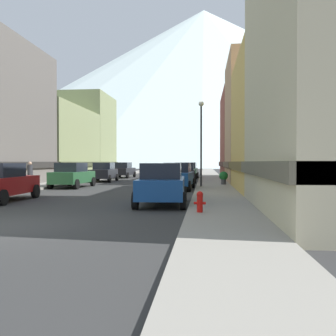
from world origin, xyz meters
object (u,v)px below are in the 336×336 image
object	(u,v)px
car_left_0	(1,182)
car_left_3	(123,170)
car_left_2	(104,172)
car_right_0	(162,184)
pedestrian_2	(65,173)
car_right_1	(177,176)
car_left_1	(72,175)
potted_plant_0	(224,177)
streetlamp_right	(201,131)
fire_hydrant_near	(200,201)
car_right_2	(185,172)
pedestrian_0	(30,175)
car_right_3	(188,170)

from	to	relation	value
car_left_0	car_left_3	size ratio (longest dim) A/B	1.00
car_left_2	car_right_0	xyz separation A→B (m)	(7.60, -17.81, 0.00)
car_left_0	pedestrian_2	xyz separation A→B (m)	(-2.45, 14.07, -0.03)
car_left_3	car_right_1	bearing A→B (deg)	-66.31
car_left_1	car_left_2	bearing A→B (deg)	90.01
car_left_1	car_right_1	size ratio (longest dim) A/B	0.99
car_left_0	car_right_0	xyz separation A→B (m)	(7.60, -0.55, 0.00)
car_right_0	car_left_3	bearing A→B (deg)	106.29
car_left_2	potted_plant_0	world-z (taller)	car_left_2
car_left_0	potted_plant_0	world-z (taller)	car_left_0
car_left_0	streetlamp_right	size ratio (longest dim) A/B	0.76
car_left_0	pedestrian_2	size ratio (longest dim) A/B	2.84
potted_plant_0	streetlamp_right	size ratio (longest dim) A/B	0.17
car_left_0	fire_hydrant_near	size ratio (longest dim) A/B	6.36
car_right_2	car_right_1	bearing A→B (deg)	-89.99
car_left_0	potted_plant_0	xyz separation A→B (m)	(10.80, 11.56, -0.18)
car_right_0	pedestrian_0	bearing A→B (deg)	140.31
car_right_1	potted_plant_0	xyz separation A→B (m)	(3.20, 3.43, -0.18)
car_right_0	pedestrian_2	bearing A→B (deg)	124.51
car_left_0	car_right_2	bearing A→B (deg)	65.30
car_right_0	pedestrian_0	xyz separation A→B (m)	(-10.05, 8.34, 0.04)
car_right_0	potted_plant_0	size ratio (longest dim) A/B	4.60
car_right_0	car_left_1	bearing A→B (deg)	127.90
fire_hydrant_near	pedestrian_0	xyz separation A→B (m)	(-11.70, 11.57, 0.41)
car_right_3	car_right_1	bearing A→B (deg)	-90.00
car_right_3	potted_plant_0	size ratio (longest dim) A/B	4.58
car_right_1	fire_hydrant_near	world-z (taller)	car_right_1
car_left_2	car_right_1	bearing A→B (deg)	-50.19
car_right_0	potted_plant_0	xyz separation A→B (m)	(3.20, 12.11, -0.18)
car_left_2	streetlamp_right	distance (m)	12.57
car_left_1	car_right_0	world-z (taller)	same
car_right_0	pedestrian_2	size ratio (longest dim) A/B	2.84
car_left_2	streetlamp_right	bearing A→B (deg)	-41.33
car_left_0	car_right_3	world-z (taller)	same
streetlamp_right	fire_hydrant_near	bearing A→B (deg)	-89.56
car_left_3	car_right_3	size ratio (longest dim) A/B	1.01
car_left_0	car_left_2	world-z (taller)	same
car_left_1	car_left_2	world-z (taller)	same
car_left_1	car_right_1	bearing A→B (deg)	-8.10
car_left_3	car_right_3	distance (m)	7.69
car_right_3	car_right_0	bearing A→B (deg)	-90.00
car_right_1	streetlamp_right	bearing A→B (deg)	34.88
fire_hydrant_near	car_right_0	bearing A→B (deg)	117.02
car_left_1	potted_plant_0	world-z (taller)	car_left_1
car_right_1	pedestrian_0	xyz separation A→B (m)	(-10.05, -0.34, 0.04)
car_right_0	car_right_2	bearing A→B (deg)	90.00
car_right_0	car_right_3	distance (m)	24.87
fire_hydrant_near	potted_plant_0	distance (m)	15.42
car_left_2	car_left_3	xyz separation A→B (m)	(-0.00, 8.21, 0.00)
car_right_3	pedestrian_2	bearing A→B (deg)	-134.44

